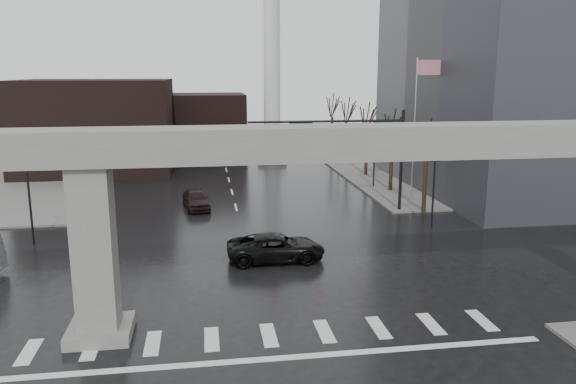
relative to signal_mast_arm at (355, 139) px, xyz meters
name	(u,v)px	position (x,y,z in m)	size (l,w,h in m)	color
ground	(266,325)	(-8.99, -18.80, -5.83)	(160.00, 160.00, 0.00)	black
sidewalk_ne	(459,169)	(17.01, 17.20, -5.75)	(28.00, 36.00, 0.15)	#64625F
elevated_guideway	(295,170)	(-7.73, -18.80, 1.05)	(48.00, 2.60, 8.70)	gray
building_far_left	(98,126)	(-22.99, 23.20, -0.83)	(16.00, 14.00, 10.00)	black
building_far_mid	(206,125)	(-10.99, 33.20, -1.83)	(10.00, 10.00, 8.00)	black
smokestack	(272,50)	(-2.99, 27.20, 7.52)	(3.60, 3.60, 30.00)	white
signal_mast_arm	(355,139)	(0.00, 0.00, 0.00)	(12.12, 0.43, 8.00)	black
flagpole_assembly	(419,113)	(6.30, 3.20, 1.70)	(2.06, 0.12, 12.00)	silver
lamp_right_0	(434,179)	(4.51, -4.80, -2.36)	(1.22, 0.32, 5.11)	black
lamp_right_1	(374,152)	(4.51, 9.20, -2.36)	(1.22, 0.32, 5.11)	black
lamp_right_2	(339,135)	(4.51, 23.20, -2.36)	(1.22, 0.32, 5.11)	black
lamp_left_0	(29,191)	(-22.49, -4.80, -2.36)	(1.22, 0.32, 5.11)	black
lamp_left_1	(76,158)	(-22.49, 9.20, -2.36)	(1.22, 0.32, 5.11)	black
lamp_left_2	(103,139)	(-22.49, 23.20, -2.36)	(1.22, 0.32, 5.11)	black
tree_right_0	(425,178)	(5.54, -0.78, -3.04)	(1.09, 1.58, 7.50)	black
tree_right_1	(392,161)	(5.54, 7.22, -2.98)	(1.09, 1.61, 7.67)	black
tree_right_2	(367,149)	(5.54, 15.22, -2.91)	(1.10, 1.63, 7.85)	black
tree_right_3	(347,139)	(5.54, 23.22, -2.85)	(1.11, 1.66, 8.02)	black
tree_right_4	(332,132)	(5.54, 31.22, -2.79)	(1.12, 1.69, 8.19)	black
pickup_truck	(276,247)	(-7.45, -10.36, -5.03)	(2.63, 5.71, 1.59)	black
far_car	(196,199)	(-12.20, 3.23, -5.04)	(1.86, 4.63, 1.58)	black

